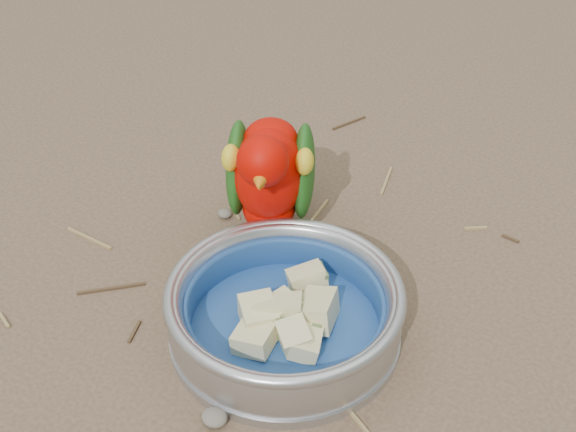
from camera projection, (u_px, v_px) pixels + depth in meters
The scene contains 6 objects.
ground at pixel (297, 359), 0.75m from camera, with size 60.00×60.00×0.00m, color brown.
food_bowl at pixel (285, 331), 0.77m from camera, with size 0.22×0.22×0.02m, color #B2B2BA.
bowl_wall at pixel (285, 308), 0.75m from camera, with size 0.22×0.22×0.04m, color #B2B2BA, non-canonical shape.
fruit_wedges at pixel (285, 314), 0.75m from camera, with size 0.13×0.13×0.03m, color beige, non-canonical shape.
lory_parrot at pixel (269, 185), 0.84m from camera, with size 0.09×0.20×0.16m, color #BF0700, non-canonical shape.
ground_debris at pixel (320, 326), 0.78m from camera, with size 0.90×0.80×0.01m, color #987E4D, non-canonical shape.
Camera 1 is at (0.29, -0.43, 0.56)m, focal length 50.00 mm.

